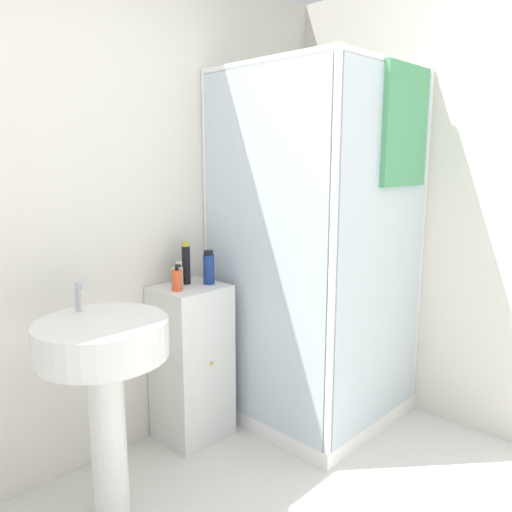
% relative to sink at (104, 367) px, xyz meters
% --- Properties ---
extents(wall_back, '(6.40, 0.06, 2.50)m').
position_rel_sink_xyz_m(wall_back, '(0.13, 0.46, 0.57)').
color(wall_back, silver).
rests_on(wall_back, ground_plane).
extents(shower_enclosure, '(0.91, 0.94, 1.99)m').
position_rel_sink_xyz_m(shower_enclosure, '(1.29, -0.11, -0.13)').
color(shower_enclosure, white).
rests_on(shower_enclosure, ground_plane).
extents(vanity_cabinet, '(0.36, 0.34, 0.85)m').
position_rel_sink_xyz_m(vanity_cabinet, '(0.66, 0.26, -0.25)').
color(vanity_cabinet, silver).
rests_on(vanity_cabinet, ground_plane).
extents(sink, '(0.53, 0.53, 1.01)m').
position_rel_sink_xyz_m(sink, '(0.00, 0.00, 0.00)').
color(sink, white).
rests_on(sink, ground_plane).
extents(soap_dispenser, '(0.05, 0.06, 0.14)m').
position_rel_sink_xyz_m(soap_dispenser, '(0.56, 0.24, 0.23)').
color(soap_dispenser, '#E5562D').
rests_on(soap_dispenser, vanity_cabinet).
extents(shampoo_bottle_tall_black, '(0.04, 0.04, 0.23)m').
position_rel_sink_xyz_m(shampoo_bottle_tall_black, '(0.68, 0.32, 0.28)').
color(shampoo_bottle_tall_black, black).
rests_on(shampoo_bottle_tall_black, vanity_cabinet).
extents(shampoo_bottle_blue, '(0.06, 0.06, 0.18)m').
position_rel_sink_xyz_m(shampoo_bottle_blue, '(0.76, 0.23, 0.26)').
color(shampoo_bottle_blue, navy).
rests_on(shampoo_bottle_blue, vanity_cabinet).
extents(lotion_bottle_white, '(0.06, 0.06, 0.13)m').
position_rel_sink_xyz_m(lotion_bottle_white, '(0.62, 0.31, 0.23)').
color(lotion_bottle_white, beige).
rests_on(lotion_bottle_white, vanity_cabinet).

